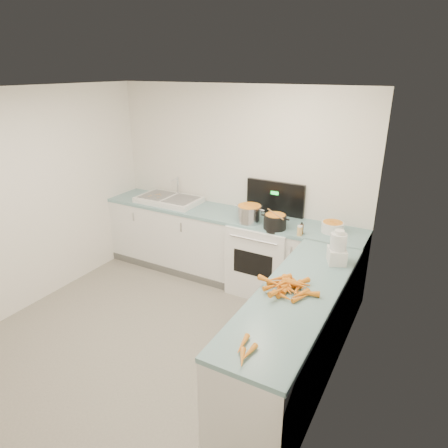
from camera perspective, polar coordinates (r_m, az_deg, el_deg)
The scene contains 19 objects.
floor at distance 4.34m, azimuth -11.07°, elevation -17.12°, with size 3.50×4.00×0.00m, color gray, non-canonical shape.
ceiling at distance 3.42m, azimuth -14.17°, elevation 17.91°, with size 3.50×4.00×0.00m, color white, non-canonical shape.
wall_back at distance 5.27m, azimuth 1.90°, elevation 5.75°, with size 3.50×2.50×0.00m, color white, non-canonical shape.
wall_left at distance 4.98m, azimuth -27.87°, elevation 2.28°, with size 4.00×2.50×0.00m, color white, non-canonical shape.
wall_right at distance 2.94m, azimuth 14.61°, elevation -8.27°, with size 4.00×2.50×0.00m, color white, non-canonical shape.
counter_back at distance 5.29m, azimuth 0.31°, elevation -3.19°, with size 3.50×0.62×0.94m.
counter_right at distance 3.68m, azimuth 10.06°, elevation -15.77°, with size 0.62×2.20×0.94m.
stove at distance 5.06m, azimuth 5.72°, elevation -4.45°, with size 0.76×0.65×1.36m.
sink at distance 5.56m, azimuth -7.85°, elevation 3.49°, with size 0.86×0.52×0.31m.
steel_pot at distance 4.79m, azimuth 3.63°, elevation 1.36°, with size 0.31×0.31×0.22m, color silver.
black_pot at distance 4.63m, azimuth 7.29°, elevation 0.22°, with size 0.26×0.26×0.19m, color black.
wooden_spoon at distance 4.59m, azimuth 7.35°, elevation 1.42°, with size 0.02×0.02×0.38m, color #AD7A47.
mixing_bowl at distance 4.66m, azimuth 15.23°, elevation -0.42°, with size 0.25×0.25×0.12m, color white.
extract_bottle at distance 4.53m, azimuth 11.01°, elevation -0.73°, with size 0.04×0.04×0.11m, color #593319.
spice_jar at distance 4.48m, azimuth 10.76°, elevation -1.01°, with size 0.06×0.06×0.10m, color #E5B266.
food_processor at distance 3.91m, azimuth 15.92°, elevation -3.45°, with size 0.23×0.25×0.33m.
carrot_pile at distance 3.40m, azimuth 9.22°, elevation -8.82°, with size 0.54×0.44×0.09m.
peeled_carrots at distance 2.72m, azimuth 2.97°, elevation -17.64°, with size 0.14×0.30×0.04m.
peelings at distance 5.66m, azimuth -9.64°, elevation 4.10°, with size 0.18×0.24×0.01m.
Camera 1 is at (2.30, -2.52, 2.68)m, focal length 32.00 mm.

